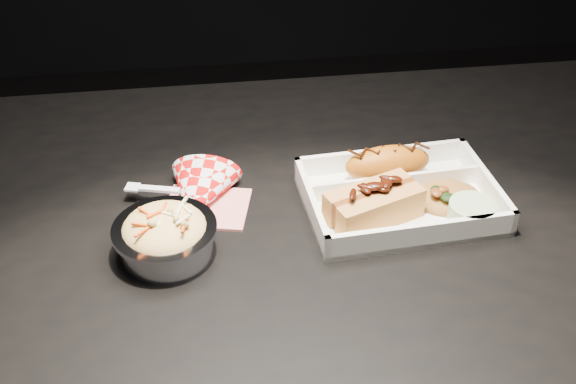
# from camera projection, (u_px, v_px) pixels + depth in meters

# --- Properties ---
(dining_table) EXTENTS (1.20, 0.80, 0.75)m
(dining_table) POSITION_uv_depth(u_px,v_px,m) (286.00, 273.00, 1.00)
(dining_table) COLOR black
(dining_table) RESTS_ON ground
(food_tray) EXTENTS (0.26, 0.20, 0.04)m
(food_tray) POSITION_uv_depth(u_px,v_px,m) (399.00, 200.00, 0.96)
(food_tray) COLOR white
(food_tray) RESTS_ON dining_table
(fried_pastry) EXTENTS (0.12, 0.06, 0.05)m
(fried_pastry) POSITION_uv_depth(u_px,v_px,m) (388.00, 163.00, 0.99)
(fried_pastry) COLOR #B05B11
(fried_pastry) RESTS_ON food_tray
(hotdog) EXTENTS (0.13, 0.10, 0.06)m
(hotdog) POSITION_uv_depth(u_px,v_px,m) (374.00, 202.00, 0.92)
(hotdog) COLOR #CE8D46
(hotdog) RESTS_ON food_tray
(fried_rice_mound) EXTENTS (0.10, 0.08, 0.03)m
(fried_rice_mound) POSITION_uv_depth(u_px,v_px,m) (449.00, 191.00, 0.96)
(fried_rice_mound) COLOR #AB6E31
(fried_rice_mound) RESTS_ON food_tray
(cupcake_liner) EXTENTS (0.06, 0.06, 0.03)m
(cupcake_liner) POSITION_uv_depth(u_px,v_px,m) (471.00, 213.00, 0.92)
(cupcake_liner) COLOR #ACC494
(cupcake_liner) RESTS_ON food_tray
(foil_coleslaw_cup) EXTENTS (0.13, 0.13, 0.07)m
(foil_coleslaw_cup) POSITION_uv_depth(u_px,v_px,m) (165.00, 234.00, 0.87)
(foil_coleslaw_cup) COLOR silver
(foil_coleslaw_cup) RESTS_ON dining_table
(napkin_fork) EXTENTS (0.17, 0.13, 0.10)m
(napkin_fork) POSITION_uv_depth(u_px,v_px,m) (198.00, 195.00, 0.96)
(napkin_fork) COLOR red
(napkin_fork) RESTS_ON dining_table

